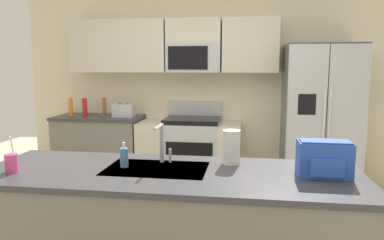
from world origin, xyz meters
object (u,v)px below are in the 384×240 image
Objects in this scene: toaster at (124,110)px; sink_faucet at (162,140)px; bottle_orange at (71,107)px; soap_dispenser at (124,157)px; paper_towel_roll at (231,147)px; pepper_mill at (104,107)px; bottle_red at (85,107)px; range_oven at (190,151)px; drink_cup_pink at (12,163)px; backpack at (324,158)px; refrigerator at (320,119)px.

toaster is 2.49m from sink_faucet.
bottle_orange is 2.89m from soap_dispenser.
soap_dispenser is at bearing -165.08° from paper_towel_roll.
pepper_mill reaches higher than bottle_red.
sink_faucet reaches higher than range_oven.
sink_faucet reaches higher than paper_towel_roll.
sink_faucet is at bearing 21.80° from drink_cup_pink.
sink_faucet is 0.88× the size of backpack.
bottle_red reaches higher than paper_towel_roll.
paper_towel_roll is 0.75× the size of backpack.
bottle_orange is (-0.48, -0.03, -0.00)m from pepper_mill.
paper_towel_roll is (0.72, 0.19, 0.05)m from soap_dispenser.
backpack is (1.99, 0.21, 0.06)m from drink_cup_pink.
refrigerator is at bearing 47.16° from drink_cup_pink.
soap_dispenser is at bearing -126.10° from refrigerator.
bottle_red is (-3.11, 0.01, 0.10)m from refrigerator.
pepper_mill is 2.69m from soap_dispenser.
drink_cup_pink is (0.14, -2.62, -0.03)m from toaster.
pepper_mill is at bearing 120.34° from sink_faucet.
pepper_mill is 1.06× the size of drink_cup_pink.
bottle_orange is at bearing 179.33° from refrigerator.
pepper_mill is at bearing 178.60° from refrigerator.
paper_towel_roll is at bearing -114.86° from refrigerator.
range_oven is 0.74× the size of refrigerator.
bottle_orange reaches higher than range_oven.
drink_cup_pink is 2.00m from backpack.
bottle_red is at bearing -6.44° from bottle_orange.
refrigerator is 2.94m from soap_dispenser.
refrigerator reaches higher than pepper_mill.
bottle_red is at bearing 125.56° from sink_faucet.
paper_towel_roll is 0.62m from backpack.
bottle_orange is at bearing 178.54° from toaster.
bottle_orange is (-1.67, -0.03, 0.58)m from range_oven.
sink_faucet is at bearing -59.66° from pepper_mill.
refrigerator reaches higher than backpack.
refrigerator is 2.56m from toaster.
sink_faucet reaches higher than drink_cup_pink.
bottle_orange is at bearing -178.87° from range_oven.
refrigerator reaches higher than toaster.
bottle_red is at bearing 179.73° from refrigerator.
sink_faucet is 1.17× the size of paper_towel_roll.
toaster is at bearing 179.56° from refrigerator.
drink_cup_pink is at bearing -174.03° from backpack.
range_oven is 1.05m from toaster.
drink_cup_pink is at bearing -86.86° from toaster.
pepper_mill is 0.90× the size of sink_faucet.
bottle_orange is 1.02× the size of drink_cup_pink.
toaster is at bearing -176.66° from range_oven.
bottle_red is 1.46× the size of soap_dispenser.
pepper_mill is 0.27m from bottle_red.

